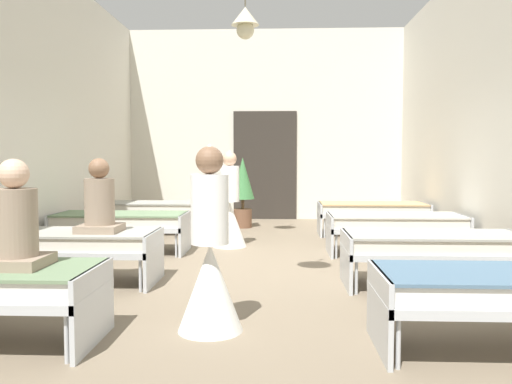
{
  "coord_description": "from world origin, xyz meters",
  "views": [
    {
      "loc": [
        0.32,
        -6.65,
        1.38
      ],
      "look_at": [
        0.0,
        0.69,
        0.9
      ],
      "focal_mm": 37.45,
      "sensor_mm": 36.0,
      "label": 1
    }
  ],
  "objects_px": {
    "bed_right_row_1": "(434,246)",
    "bed_right_row_2": "(395,224)",
    "bed_left_row_3": "(152,210)",
    "patient_seated_primary": "(15,227)",
    "bed_right_row_0": "(512,291)",
    "potted_plant": "(243,187)",
    "nurse_near_aisle": "(230,213)",
    "nurse_mid_aisle": "(210,265)",
    "bed_right_row_3": "(372,210)",
    "bed_left_row_1": "(70,243)",
    "bed_left_row_2": "(121,222)",
    "patient_seated_secondary": "(100,205)"
  },
  "relations": [
    {
      "from": "bed_left_row_1",
      "to": "bed_right_row_1",
      "type": "relative_size",
      "value": 1.0
    },
    {
      "from": "nurse_near_aisle",
      "to": "bed_right_row_2",
      "type": "bearing_deg",
      "value": 66.09
    },
    {
      "from": "bed_left_row_1",
      "to": "bed_right_row_2",
      "type": "bearing_deg",
      "value": 25.74
    },
    {
      "from": "nurse_near_aisle",
      "to": "patient_seated_secondary",
      "type": "height_order",
      "value": "nurse_near_aisle"
    },
    {
      "from": "bed_right_row_2",
      "to": "bed_right_row_3",
      "type": "bearing_deg",
      "value": 90.0
    },
    {
      "from": "bed_right_row_1",
      "to": "patient_seated_secondary",
      "type": "xyz_separation_m",
      "value": [
        -3.59,
        -0.04,
        0.43
      ]
    },
    {
      "from": "potted_plant",
      "to": "bed_right_row_0",
      "type": "bearing_deg",
      "value": -70.31
    },
    {
      "from": "nurse_mid_aisle",
      "to": "bed_left_row_3",
      "type": "bearing_deg",
      "value": -153.55
    },
    {
      "from": "bed_right_row_3",
      "to": "nurse_mid_aisle",
      "type": "bearing_deg",
      "value": -112.35
    },
    {
      "from": "bed_left_row_2",
      "to": "bed_right_row_2",
      "type": "relative_size",
      "value": 1.0
    },
    {
      "from": "bed_left_row_3",
      "to": "bed_right_row_2",
      "type": "bearing_deg",
      "value": -25.74
    },
    {
      "from": "bed_right_row_3",
      "to": "potted_plant",
      "type": "bearing_deg",
      "value": 158.94
    },
    {
      "from": "nurse_near_aisle",
      "to": "potted_plant",
      "type": "bearing_deg",
      "value": 168.14
    },
    {
      "from": "bed_left_row_2",
      "to": "bed_right_row_0",
      "type": "bearing_deg",
      "value": -43.96
    },
    {
      "from": "nurse_mid_aisle",
      "to": "patient_seated_secondary",
      "type": "xyz_separation_m",
      "value": [
        -1.4,
        1.5,
        0.34
      ]
    },
    {
      "from": "bed_left_row_2",
      "to": "bed_right_row_2",
      "type": "height_order",
      "value": "same"
    },
    {
      "from": "bed_right_row_1",
      "to": "nurse_near_aisle",
      "type": "bearing_deg",
      "value": 134.35
    },
    {
      "from": "bed_right_row_2",
      "to": "bed_right_row_3",
      "type": "relative_size",
      "value": 1.0
    },
    {
      "from": "bed_left_row_3",
      "to": "bed_right_row_1",
      "type": "bearing_deg",
      "value": -43.96
    },
    {
      "from": "bed_right_row_1",
      "to": "bed_right_row_3",
      "type": "relative_size",
      "value": 1.0
    },
    {
      "from": "bed_right_row_0",
      "to": "nurse_mid_aisle",
      "type": "height_order",
      "value": "nurse_mid_aisle"
    },
    {
      "from": "bed_right_row_1",
      "to": "patient_seated_primary",
      "type": "relative_size",
      "value": 2.37
    },
    {
      "from": "nurse_mid_aisle",
      "to": "patient_seated_secondary",
      "type": "distance_m",
      "value": 2.08
    },
    {
      "from": "bed_left_row_1",
      "to": "bed_right_row_3",
      "type": "xyz_separation_m",
      "value": [
        3.94,
        3.8,
        0.0
      ]
    },
    {
      "from": "nurse_near_aisle",
      "to": "patient_seated_secondary",
      "type": "relative_size",
      "value": 1.86
    },
    {
      "from": "nurse_near_aisle",
      "to": "nurse_mid_aisle",
      "type": "height_order",
      "value": "same"
    },
    {
      "from": "patient_seated_secondary",
      "to": "nurse_mid_aisle",
      "type": "bearing_deg",
      "value": -47.16
    },
    {
      "from": "bed_left_row_3",
      "to": "nurse_near_aisle",
      "type": "bearing_deg",
      "value": -41.06
    },
    {
      "from": "bed_right_row_0",
      "to": "potted_plant",
      "type": "bearing_deg",
      "value": 109.69
    },
    {
      "from": "bed_left_row_3",
      "to": "bed_right_row_3",
      "type": "distance_m",
      "value": 3.94
    },
    {
      "from": "bed_right_row_2",
      "to": "patient_seated_secondary",
      "type": "bearing_deg",
      "value": -151.67
    },
    {
      "from": "bed_right_row_1",
      "to": "patient_seated_primary",
      "type": "xyz_separation_m",
      "value": [
        -3.59,
        -1.88,
        0.43
      ]
    },
    {
      "from": "bed_right_row_1",
      "to": "bed_left_row_3",
      "type": "relative_size",
      "value": 1.0
    },
    {
      "from": "bed_right_row_2",
      "to": "nurse_near_aisle",
      "type": "distance_m",
      "value": 2.48
    },
    {
      "from": "patient_seated_secondary",
      "to": "bed_left_row_2",
      "type": "bearing_deg",
      "value": 100.25
    },
    {
      "from": "bed_right_row_1",
      "to": "bed_right_row_2",
      "type": "relative_size",
      "value": 1.0
    },
    {
      "from": "bed_left_row_1",
      "to": "nurse_mid_aisle",
      "type": "distance_m",
      "value": 2.33
    },
    {
      "from": "bed_right_row_0",
      "to": "bed_right_row_3",
      "type": "distance_m",
      "value": 5.7
    },
    {
      "from": "bed_right_row_0",
      "to": "nurse_near_aisle",
      "type": "relative_size",
      "value": 1.28
    },
    {
      "from": "bed_right_row_2",
      "to": "nurse_mid_aisle",
      "type": "height_order",
      "value": "nurse_mid_aisle"
    },
    {
      "from": "bed_right_row_1",
      "to": "bed_right_row_3",
      "type": "height_order",
      "value": "same"
    },
    {
      "from": "bed_right_row_3",
      "to": "nurse_near_aisle",
      "type": "relative_size",
      "value": 1.28
    },
    {
      "from": "bed_right_row_1",
      "to": "bed_right_row_2",
      "type": "bearing_deg",
      "value": 90.0
    },
    {
      "from": "bed_right_row_3",
      "to": "patient_seated_primary",
      "type": "height_order",
      "value": "patient_seated_primary"
    },
    {
      "from": "bed_left_row_2",
      "to": "nurse_mid_aisle",
      "type": "xyz_separation_m",
      "value": [
        1.75,
        -3.44,
        0.09
      ]
    },
    {
      "from": "bed_left_row_2",
      "to": "nurse_near_aisle",
      "type": "relative_size",
      "value": 1.28
    },
    {
      "from": "bed_right_row_1",
      "to": "potted_plant",
      "type": "xyz_separation_m",
      "value": [
        -2.37,
        4.71,
        0.36
      ]
    },
    {
      "from": "bed_left_row_1",
      "to": "bed_right_row_3",
      "type": "relative_size",
      "value": 1.0
    },
    {
      "from": "bed_left_row_3",
      "to": "patient_seated_primary",
      "type": "height_order",
      "value": "patient_seated_primary"
    },
    {
      "from": "patient_seated_primary",
      "to": "patient_seated_secondary",
      "type": "bearing_deg",
      "value": 90.0
    }
  ]
}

